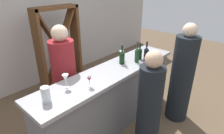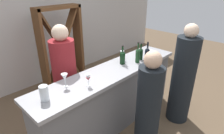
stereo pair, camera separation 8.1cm
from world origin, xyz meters
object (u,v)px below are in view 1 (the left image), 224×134
Objects in this scene: person_center_guest at (182,78)px; person_right_guest at (65,83)px; wine_bottle_second_left_olive_green at (137,55)px; wine_bottle_second_right_near_black at (146,54)px; water_pitcher at (46,94)px; wine_glass_near_left at (148,52)px; wine_glass_near_center at (89,78)px; wine_bottle_center_dark_green at (140,53)px; wine_bottle_leftmost_dark_green at (122,57)px; wine_glass_far_left at (121,53)px; person_left_guest at (149,106)px; wine_rack at (59,49)px; wine_glass_near_right at (66,78)px.

person_center_guest is 0.99× the size of person_right_guest.
wine_bottle_second_left_olive_green is 0.20× the size of person_center_guest.
water_pitcher is at bearing 173.92° from wine_bottle_second_right_near_black.
person_center_guest is (0.26, -0.53, -0.35)m from wine_bottle_second_right_near_black.
wine_glass_near_left is 0.08× the size of person_center_guest.
wine_glass_near_center is (-1.30, 0.02, 0.01)m from wine_glass_near_left.
person_center_guest is at bearing -63.85° from wine_bottle_second_right_near_black.
wine_bottle_leftmost_dark_green is at bearing 163.76° from wine_bottle_center_dark_green.
wine_bottle_second_left_olive_green is 2.16× the size of wine_glass_far_left.
person_left_guest is at bearing -116.29° from wine_glass_far_left.
wine_rack is 5.38× the size of wine_bottle_second_right_near_black.
water_pitcher is (-1.25, -1.64, 0.21)m from wine_rack.
wine_bottle_second_left_olive_green is at bearing 40.35° from person_center_guest.
wine_bottle_second_right_near_black reaches higher than wine_bottle_leftmost_dark_green.
wine_rack is 5.83× the size of wine_bottle_leftmost_dark_green.
person_center_guest reaches higher than wine_bottle_second_left_olive_green.
wine_bottle_second_left_olive_green is 2.43× the size of wine_glass_near_left.
wine_bottle_center_dark_green reaches higher than wine_glass_near_left.
wine_rack is 1.77m from wine_bottle_center_dark_green.
wine_glass_near_left is at bearing -72.44° from person_left_guest.
wine_bottle_leftmost_dark_green is at bearing -2.73° from wine_glass_near_right.
water_pitcher is (-1.84, 0.13, -0.01)m from wine_glass_near_left.
wine_rack reaches higher than wine_bottle_leftmost_dark_green.
person_left_guest is at bearing -111.94° from wine_bottle_leftmost_dark_green.
wine_bottle_second_right_near_black is 0.40m from wine_glass_far_left.
wine_bottle_second_left_olive_green reaches higher than wine_bottle_leftmost_dark_green.
wine_bottle_second_left_olive_green is 0.30m from wine_glass_near_left.
wine_glass_near_center is 0.54m from water_pitcher.
person_center_guest is at bearing -60.21° from wine_glass_far_left.
wine_rack is 1.19× the size of person_left_guest.
wine_glass_near_center is at bearing 73.35° from person_center_guest.
wine_glass_near_right is 0.99× the size of water_pitcher.
person_right_guest is at bearing 151.14° from wine_bottle_center_dark_green.
wine_glass_near_right is (-1.52, 0.21, 0.03)m from wine_glass_near_left.
wine_bottle_leftmost_dark_green is 0.16m from wine_glass_far_left.
wine_bottle_leftmost_dark_green is at bearing 45.85° from person_center_guest.
wine_bottle_leftmost_dark_green is at bearing 162.11° from wine_glass_near_left.
wine_bottle_center_dark_green is 0.86× the size of wine_bottle_second_right_near_black.
wine_glass_far_left is 0.09× the size of person_center_guest.
wine_bottle_second_left_olive_green is 1.89× the size of wine_glass_near_right.
wine_glass_near_center is 0.72m from person_right_guest.
person_right_guest is (0.59, 0.53, -0.31)m from water_pitcher.
person_left_guest is at bearing -130.67° from wine_bottle_second_left_olive_green.
wine_glass_near_left is at bearing -21.18° from wine_bottle_center_dark_green.
wine_rack is at bearing 99.28° from wine_bottle_second_left_olive_green.
wine_bottle_leftmost_dark_green is at bearing 9.75° from wine_glass_near_center.
person_center_guest is at bearing -26.11° from wine_glass_near_right.
wine_bottle_center_dark_green is at bearing -6.20° from wine_glass_near_right.
wine_bottle_center_dark_green is 1.81× the size of wine_glass_far_left.
wine_glass_near_right is at bearing 177.27° from wine_bottle_leftmost_dark_green.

